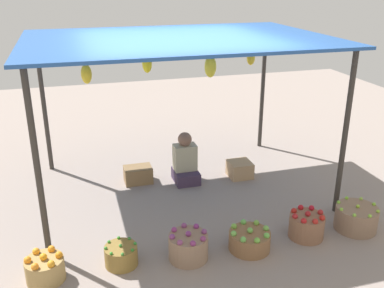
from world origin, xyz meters
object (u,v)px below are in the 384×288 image
at_px(basket_green_apples, 250,240).
at_px(wooden_crate_near_vendor, 138,175).
at_px(basket_green_chilies, 121,255).
at_px(basket_red_apples, 307,225).
at_px(basket_purple_onions, 188,246).
at_px(vendor_person, 185,163).
at_px(basket_limes, 356,218).
at_px(wooden_crate_stacked_rear, 240,169).
at_px(basket_oranges, 45,269).

xyz_separation_m(basket_green_apples, wooden_crate_near_vendor, (-0.95, 2.09, 0.01)).
bearing_deg(basket_green_chilies, wooden_crate_near_vendor, 75.34).
distance_m(basket_green_apples, wooden_crate_near_vendor, 2.29).
bearing_deg(basket_green_chilies, basket_green_apples, -4.42).
relative_size(basket_red_apples, wooden_crate_near_vendor, 1.01).
relative_size(basket_green_chilies, wooden_crate_near_vendor, 0.87).
distance_m(basket_purple_onions, basket_green_apples, 0.73).
bearing_deg(wooden_crate_near_vendor, basket_purple_onions, -83.90).
xyz_separation_m(basket_green_apples, basket_red_apples, (0.76, 0.04, 0.04)).
height_order(basket_red_apples, wooden_crate_near_vendor, basket_red_apples).
relative_size(vendor_person, basket_limes, 1.51).
relative_size(wooden_crate_near_vendor, wooden_crate_stacked_rear, 1.19).
relative_size(basket_red_apples, wooden_crate_stacked_rear, 1.20).
bearing_deg(wooden_crate_near_vendor, basket_oranges, -122.97).
bearing_deg(basket_green_chilies, wooden_crate_stacked_rear, 39.72).
height_order(basket_limes, wooden_crate_near_vendor, basket_limes).
xyz_separation_m(basket_green_chilies, basket_red_apples, (2.22, -0.07, 0.04)).
bearing_deg(vendor_person, basket_limes, -48.41).
height_order(vendor_person, basket_limes, vendor_person).
relative_size(basket_purple_onions, wooden_crate_stacked_rear, 1.27).
bearing_deg(wooden_crate_stacked_rear, basket_red_apples, -85.45).
bearing_deg(basket_green_chilies, vendor_person, 56.13).
bearing_deg(basket_red_apples, basket_green_chilies, 178.22).
height_order(basket_green_chilies, basket_red_apples, basket_red_apples).
distance_m(basket_red_apples, wooden_crate_near_vendor, 2.66).
distance_m(vendor_person, wooden_crate_near_vendor, 0.74).
bearing_deg(basket_purple_onions, basket_green_apples, -1.81).
distance_m(vendor_person, basket_purple_onions, 1.98).
distance_m(basket_green_chilies, wooden_crate_stacked_rear, 2.70).
relative_size(basket_green_chilies, basket_green_apples, 0.75).
relative_size(basket_green_chilies, basket_red_apples, 0.86).
distance_m(basket_green_chilies, basket_purple_onions, 0.74).
distance_m(basket_red_apples, wooden_crate_stacked_rear, 1.80).
distance_m(basket_green_chilies, basket_limes, 2.91).
distance_m(basket_purple_onions, wooden_crate_near_vendor, 2.08).
relative_size(basket_oranges, wooden_crate_stacked_rear, 1.14).
bearing_deg(basket_oranges, basket_green_chilies, 3.04).
height_order(basket_red_apples, wooden_crate_stacked_rear, basket_red_apples).
relative_size(basket_limes, wooden_crate_near_vendor, 1.24).
height_order(basket_green_apples, basket_red_apples, basket_red_apples).
height_order(basket_green_chilies, basket_limes, basket_limes).
distance_m(basket_limes, wooden_crate_stacked_rear, 1.99).
xyz_separation_m(basket_oranges, basket_purple_onions, (1.53, -0.05, 0.02)).
height_order(basket_green_chilies, basket_green_apples, basket_green_apples).
bearing_deg(basket_oranges, basket_red_apples, -0.51).
distance_m(basket_green_apples, wooden_crate_stacked_rear, 1.94).
bearing_deg(basket_purple_onions, wooden_crate_stacked_rear, 53.56).
height_order(basket_purple_onions, wooden_crate_near_vendor, basket_purple_onions).
height_order(basket_purple_onions, basket_limes, basket_purple_onions).
relative_size(basket_green_apples, wooden_crate_near_vendor, 1.16).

